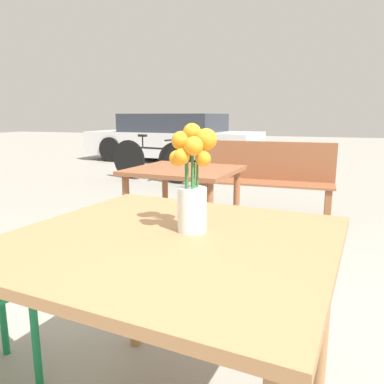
# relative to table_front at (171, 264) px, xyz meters

# --- Properties ---
(table_front) EXTENTS (1.07, 1.03, 0.75)m
(table_front) POSITION_rel_table_front_xyz_m (0.00, 0.00, 0.00)
(table_front) COLOR #9E7047
(table_front) RESTS_ON ground_plane
(flower_vase) EXTENTS (0.15, 0.15, 0.34)m
(flower_vase) POSITION_rel_table_front_xyz_m (0.05, 0.07, 0.25)
(flower_vase) COLOR silver
(flower_vase) RESTS_ON table_front
(bench_near) EXTENTS (1.41, 0.38, 0.85)m
(bench_near) POSITION_rel_table_front_xyz_m (-0.16, 2.84, -0.21)
(bench_near) COLOR brown
(bench_near) RESTS_ON ground_plane
(table_back) EXTENTS (0.81, 0.76, 0.73)m
(table_back) POSITION_rel_table_front_xyz_m (-0.55, 1.54, -0.05)
(table_back) COLOR brown
(table_back) RESTS_ON ground_plane
(bicycle) EXTENTS (1.67, 0.48, 0.80)m
(bicycle) POSITION_rel_table_front_xyz_m (-2.39, 4.76, -0.30)
(bicycle) COLOR black
(bicycle) RESTS_ON ground_plane
(parked_car) EXTENTS (4.32, 2.08, 1.16)m
(parked_car) POSITION_rel_table_front_xyz_m (-3.19, 7.71, -0.10)
(parked_car) COLOR silver
(parked_car) RESTS_ON ground_plane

